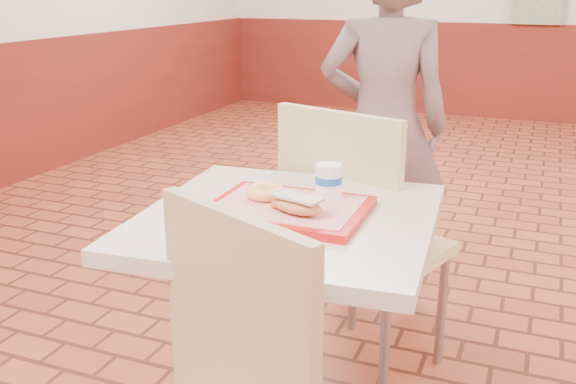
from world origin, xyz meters
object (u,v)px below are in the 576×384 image
at_px(ring_donut, 265,192).
at_px(main_table, 288,301).
at_px(customer, 384,127).
at_px(long_john_donut, 296,205).
at_px(serving_tray, 288,209).
at_px(paper_cup, 329,181).
at_px(chair_main_back, 357,235).

bearing_deg(ring_donut, main_table, -19.94).
bearing_deg(customer, long_john_donut, 79.38).
xyz_separation_m(serving_tray, ring_donut, (-0.08, 0.03, 0.03)).
xyz_separation_m(customer, long_john_donut, (0.09, -1.30, 0.07)).
bearing_deg(paper_cup, long_john_donut, -103.09).
distance_m(customer, paper_cup, 1.16).
distance_m(chair_main_back, long_john_donut, 0.63).
xyz_separation_m(main_table, long_john_donut, (0.05, -0.06, 0.31)).
distance_m(main_table, paper_cup, 0.36).
bearing_deg(serving_tray, customer, 91.98).
distance_m(main_table, long_john_donut, 0.32).
xyz_separation_m(chair_main_back, serving_tray, (-0.05, -0.50, 0.25)).
relative_size(main_table, chair_main_back, 0.79).
xyz_separation_m(main_table, ring_donut, (-0.08, 0.03, 0.31)).
relative_size(ring_donut, paper_cup, 1.15).
relative_size(customer, ring_donut, 14.69).
bearing_deg(customer, main_table, 77.49).
distance_m(serving_tray, paper_cup, 0.14).
xyz_separation_m(chair_main_back, ring_donut, (-0.13, -0.47, 0.28)).
distance_m(serving_tray, long_john_donut, 0.08).
relative_size(chair_main_back, ring_donut, 9.48).
bearing_deg(long_john_donut, main_table, 128.76).
relative_size(serving_tray, long_john_donut, 2.54).
relative_size(customer, serving_tray, 3.82).
bearing_deg(chair_main_back, ring_donut, 92.51).
xyz_separation_m(serving_tray, long_john_donut, (0.05, -0.06, 0.03)).
bearing_deg(main_table, chair_main_back, 83.77).
bearing_deg(long_john_donut, serving_tray, 128.76).
bearing_deg(paper_cup, chair_main_back, 93.69).
xyz_separation_m(customer, serving_tray, (0.04, -1.25, 0.03)).
bearing_deg(chair_main_back, long_john_donut, 107.21).
height_order(main_table, ring_donut, ring_donut).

